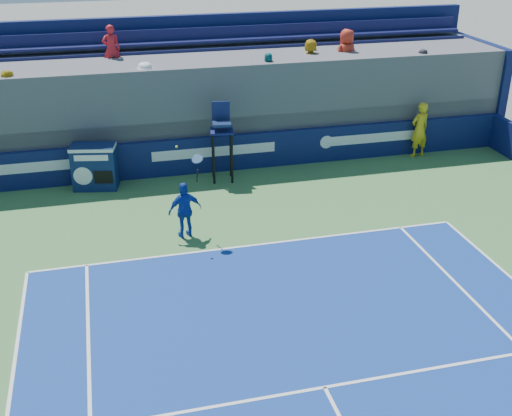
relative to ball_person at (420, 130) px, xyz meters
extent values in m
imported|color=gold|center=(0.00, 0.00, 0.00)|extent=(0.78, 0.60, 1.90)
cube|color=white|center=(-7.06, -4.90, -0.94)|extent=(10.97, 0.07, 0.00)
cube|color=white|center=(-7.06, -10.38, -0.94)|extent=(8.23, 0.07, 0.00)
cube|color=#0C1647|center=(-7.06, 0.32, -0.36)|extent=(20.40, 0.20, 1.20)
cube|color=white|center=(-13.06, 0.21, -0.24)|extent=(3.20, 0.01, 0.32)
cube|color=white|center=(-7.06, 0.21, -0.24)|extent=(4.00, 0.01, 0.32)
cube|color=white|center=(-1.56, 0.21, -0.24)|extent=(3.60, 0.01, 0.32)
cylinder|color=white|center=(-3.26, 0.21, -0.24)|extent=(0.44, 0.01, 0.44)
cube|color=#0F1F4C|center=(-10.81, -0.14, -0.26)|extent=(1.41, 0.94, 1.40)
cube|color=white|center=(-10.81, -0.14, 0.37)|extent=(1.44, 0.97, 0.10)
cylinder|color=white|center=(-11.18, -0.44, -0.41)|extent=(0.55, 0.13, 0.56)
cube|color=black|center=(-10.59, -0.56, -0.46)|extent=(0.54, 0.13, 0.40)
cube|color=white|center=(-10.89, -0.50, 0.16)|extent=(0.98, 0.21, 0.18)
cylinder|color=black|center=(-7.25, -0.70, -0.16)|extent=(0.08, 0.08, 1.60)
cylinder|color=black|center=(-6.70, -0.78, -0.16)|extent=(0.08, 0.08, 1.60)
cylinder|color=black|center=(-7.18, -0.15, -0.16)|extent=(0.08, 0.08, 1.60)
cylinder|color=black|center=(-6.62, -0.22, -0.16)|extent=(0.08, 0.08, 1.60)
cube|color=#0F154E|center=(-6.94, -0.46, 0.67)|extent=(0.79, 0.79, 0.06)
cube|color=#132149|center=(-6.95, -0.56, 0.92)|extent=(0.61, 0.52, 0.08)
cube|color=#121B46|center=(-6.90, -0.20, 1.22)|extent=(0.55, 0.13, 0.60)
imported|color=#1338A1|center=(-8.62, -3.98, -0.19)|extent=(0.94, 0.53, 1.52)
cylinder|color=black|center=(-8.27, -3.99, 0.74)|extent=(0.05, 0.16, 0.39)
torus|color=silver|center=(-8.26, -4.06, 1.22)|extent=(0.30, 0.14, 0.29)
cylinder|color=white|center=(-8.26, -4.06, 1.22)|extent=(0.26, 0.11, 0.24)
sphere|color=#B8CF2E|center=(-8.76, -4.10, 1.59)|extent=(0.07, 0.07, 0.07)
cube|color=#505055|center=(-7.06, 2.22, 0.73)|extent=(20.40, 3.60, 3.38)
cube|color=#505055|center=(-7.06, 0.87, 0.51)|extent=(20.40, 0.90, 0.55)
cube|color=#121645|center=(-7.06, 0.77, 0.99)|extent=(20.00, 0.45, 0.08)
cube|color=#121645|center=(-7.06, 1.02, 1.19)|extent=(20.00, 0.06, 0.45)
cube|color=#505055|center=(-7.06, 1.77, 1.06)|extent=(20.40, 0.90, 0.55)
cube|color=#121645|center=(-7.06, 1.67, 1.54)|extent=(20.00, 0.45, 0.08)
cube|color=#121645|center=(-7.06, 1.92, 1.74)|extent=(20.00, 0.06, 0.45)
cube|color=#505055|center=(-7.06, 2.67, 1.61)|extent=(20.40, 0.90, 0.55)
cube|color=#121645|center=(-7.06, 2.57, 2.09)|extent=(20.00, 0.45, 0.08)
cube|color=#121645|center=(-7.06, 2.82, 2.29)|extent=(20.00, 0.06, 0.45)
cube|color=#505055|center=(-7.06, 3.57, 2.16)|extent=(20.40, 0.90, 0.55)
cube|color=#121645|center=(-7.06, 3.47, 2.64)|extent=(20.00, 0.45, 0.08)
cube|color=#121645|center=(-7.06, 3.72, 2.84)|extent=(20.00, 0.06, 0.45)
cube|color=#0C1647|center=(-7.06, 4.17, 1.24)|extent=(20.80, 0.30, 4.40)
cube|color=#0C1647|center=(3.29, 2.22, 0.74)|extent=(0.30, 3.90, 3.40)
imported|color=gold|center=(-13.04, 0.82, 1.70)|extent=(0.99, 0.85, 1.78)
imported|color=silver|center=(-9.02, 0.82, 1.71)|extent=(1.26, 0.86, 1.79)
imported|color=#177B7F|center=(-5.11, 0.82, 1.75)|extent=(1.17, 0.68, 1.88)
imported|color=#B42B19|center=(-2.14, 1.72, 2.25)|extent=(1.00, 0.78, 1.79)
imported|color=black|center=(0.22, 0.82, 1.68)|extent=(0.68, 0.48, 1.75)
imported|color=red|center=(-9.92, 2.62, 2.69)|extent=(0.57, 0.38, 1.56)
imported|color=gold|center=(-3.43, 1.72, 2.12)|extent=(1.46, 0.63, 1.53)
camera|label=1|loc=(-10.46, -18.85, 6.92)|focal=45.00mm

